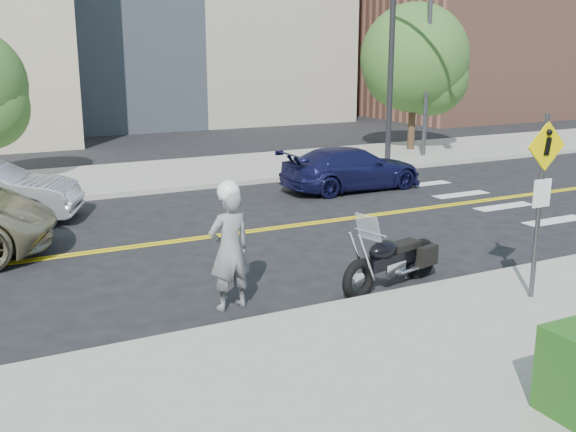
% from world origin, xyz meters
% --- Properties ---
extents(ground_plane, '(120.00, 120.00, 0.00)m').
position_xyz_m(ground_plane, '(0.00, 0.00, 0.00)').
color(ground_plane, black).
rests_on(ground_plane, ground).
extents(sidewalk_near, '(60.00, 5.00, 0.15)m').
position_xyz_m(sidewalk_near, '(0.00, -7.50, 0.07)').
color(sidewalk_near, '#9E9B91').
rests_on(sidewalk_near, ground_plane).
extents(sidewalk_far, '(60.00, 5.00, 0.15)m').
position_xyz_m(sidewalk_far, '(0.00, 7.50, 0.07)').
color(sidewalk_far, '#9E9B91').
rests_on(sidewalk_far, ground_plane).
extents(building_right, '(14.00, 12.00, 12.00)m').
position_xyz_m(building_right, '(26.00, 20.00, 6.00)').
color(building_right, '#8C5947').
rests_on(building_right, ground_plane).
extents(lamp_post, '(0.16, 0.16, 8.00)m').
position_xyz_m(lamp_post, '(12.00, 6.50, 4.15)').
color(lamp_post, '#4C4C51').
rests_on(lamp_post, sidewalk_far).
extents(traffic_light, '(0.28, 4.50, 7.00)m').
position_xyz_m(traffic_light, '(10.00, 5.08, 4.67)').
color(traffic_light, black).
rests_on(traffic_light, sidewalk_far).
extents(pedestrian_sign, '(0.78, 0.08, 3.00)m').
position_xyz_m(pedestrian_sign, '(4.20, -6.31, 1.96)').
color(pedestrian_sign, '#4C4C51').
rests_on(pedestrian_sign, sidewalk_near).
extents(motorcyclist, '(0.79, 0.57, 2.13)m').
position_xyz_m(motorcyclist, '(-0.27, -4.17, 1.06)').
color(motorcyclist, '#A7A8AC').
rests_on(motorcyclist, ground).
extents(motorcycle, '(2.46, 1.29, 1.43)m').
position_xyz_m(motorcycle, '(2.68, -4.51, 0.72)').
color(motorcycle, black).
rests_on(motorcycle, ground).
extents(parked_car_blue, '(4.43, 1.86, 1.28)m').
position_xyz_m(parked_car_blue, '(6.56, 2.98, 0.64)').
color(parked_car_blue, '#181949').
rests_on(parked_car_blue, ground).
extents(tree_far_b, '(4.24, 4.24, 5.86)m').
position_xyz_m(tree_far_b, '(12.58, 8.05, 3.73)').
color(tree_far_b, '#382619').
rests_on(tree_far_b, ground).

